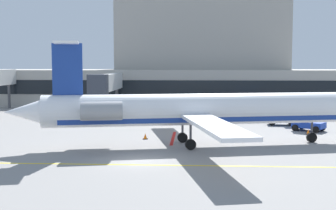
{
  "coord_description": "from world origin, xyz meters",
  "views": [
    {
      "loc": [
        3.97,
        -32.3,
        7.08
      ],
      "look_at": [
        1.4,
        12.61,
        3.0
      ],
      "focal_mm": 48.14,
      "sensor_mm": 36.0,
      "label": 1
    }
  ],
  "objects_px": {
    "regional_jet": "(196,110)",
    "belt_loader": "(71,108)",
    "baggage_tug": "(284,116)",
    "pushback_tractor": "(306,121)",
    "fuel_tank": "(228,107)"
  },
  "relations": [
    {
      "from": "belt_loader",
      "to": "regional_jet",
      "type": "bearing_deg",
      "value": -53.3
    },
    {
      "from": "belt_loader",
      "to": "fuel_tank",
      "type": "height_order",
      "value": "fuel_tank"
    },
    {
      "from": "pushback_tractor",
      "to": "fuel_tank",
      "type": "bearing_deg",
      "value": 119.3
    },
    {
      "from": "baggage_tug",
      "to": "pushback_tractor",
      "type": "height_order",
      "value": "pushback_tractor"
    },
    {
      "from": "baggage_tug",
      "to": "fuel_tank",
      "type": "relative_size",
      "value": 0.56
    },
    {
      "from": "pushback_tractor",
      "to": "fuel_tank",
      "type": "distance_m",
      "value": 14.78
    },
    {
      "from": "regional_jet",
      "to": "fuel_tank",
      "type": "distance_m",
      "value": 23.03
    },
    {
      "from": "regional_jet",
      "to": "baggage_tug",
      "type": "distance_m",
      "value": 17.53
    },
    {
      "from": "baggage_tug",
      "to": "belt_loader",
      "type": "distance_m",
      "value": 29.36
    },
    {
      "from": "pushback_tractor",
      "to": "belt_loader",
      "type": "xyz_separation_m",
      "value": [
        -29.18,
        13.77,
        -0.09
      ]
    },
    {
      "from": "regional_jet",
      "to": "baggage_tug",
      "type": "relative_size",
      "value": 9.68
    },
    {
      "from": "regional_jet",
      "to": "fuel_tank",
      "type": "xyz_separation_m",
      "value": [
        4.51,
        22.5,
        -1.89
      ]
    },
    {
      "from": "pushback_tractor",
      "to": "belt_loader",
      "type": "bearing_deg",
      "value": 154.73
    },
    {
      "from": "regional_jet",
      "to": "belt_loader",
      "type": "distance_m",
      "value": 29.25
    },
    {
      "from": "pushback_tractor",
      "to": "belt_loader",
      "type": "relative_size",
      "value": 1.08
    }
  ]
}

